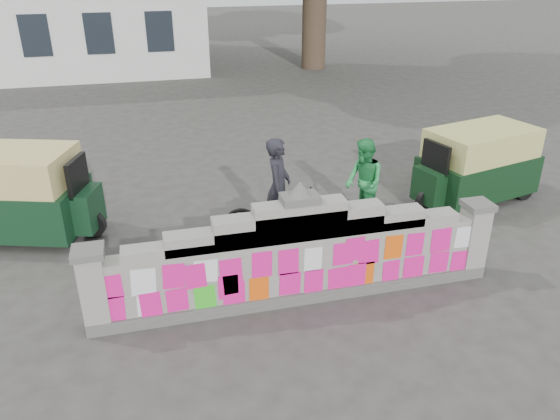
# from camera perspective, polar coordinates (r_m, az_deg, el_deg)

# --- Properties ---
(ground) EXTENTS (100.00, 100.00, 0.00)m
(ground) POSITION_cam_1_polar(r_m,az_deg,el_deg) (8.80, 1.91, -9.18)
(ground) COLOR #383533
(ground) RESTS_ON ground
(parapet_wall) EXTENTS (6.48, 0.44, 2.01)m
(parapet_wall) POSITION_cam_1_polar(r_m,az_deg,el_deg) (8.39, 1.99, -4.99)
(parapet_wall) COLOR #4C4C49
(parapet_wall) RESTS_ON ground
(cyclist_bike) EXTENTS (2.17, 1.49, 1.08)m
(cyclist_bike) POSITION_cam_1_polar(r_m,az_deg,el_deg) (10.06, -0.18, -0.88)
(cyclist_bike) COLOR black
(cyclist_bike) RESTS_ON ground
(cyclist_rider) EXTENTS (0.67, 0.79, 1.83)m
(cyclist_rider) POSITION_cam_1_polar(r_m,az_deg,el_deg) (9.90, -0.18, 1.07)
(cyclist_rider) COLOR black
(cyclist_rider) RESTS_ON ground
(pedestrian) EXTENTS (0.70, 0.88, 1.74)m
(pedestrian) POSITION_cam_1_polar(r_m,az_deg,el_deg) (10.90, 8.73, 2.88)
(pedestrian) COLOR green
(pedestrian) RESTS_ON ground
(rickshaw_left) EXTENTS (3.20, 2.21, 1.72)m
(rickshaw_left) POSITION_cam_1_polar(r_m,az_deg,el_deg) (11.41, -26.14, 1.62)
(rickshaw_left) COLOR #10311B
(rickshaw_left) RESTS_ON ground
(rickshaw_right) EXTENTS (2.99, 1.90, 1.60)m
(rickshaw_right) POSITION_cam_1_polar(r_m,az_deg,el_deg) (12.59, 19.82, 4.56)
(rickshaw_right) COLOR black
(rickshaw_right) RESTS_ON ground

